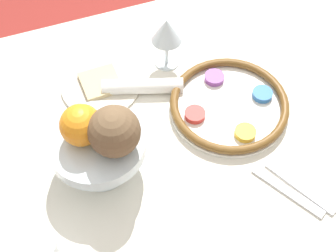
# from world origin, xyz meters

# --- Properties ---
(ground_plane) EXTENTS (8.00, 8.00, 0.00)m
(ground_plane) POSITION_xyz_m (0.00, 0.00, 0.00)
(ground_plane) COLOR maroon
(dining_table) EXTENTS (1.20, 0.86, 0.73)m
(dining_table) POSITION_xyz_m (0.00, 0.00, 0.36)
(dining_table) COLOR silver
(dining_table) RESTS_ON ground_plane
(seder_plate) EXTENTS (0.28, 0.28, 0.03)m
(seder_plate) POSITION_xyz_m (-0.06, -0.00, 0.74)
(seder_plate) COLOR silver
(seder_plate) RESTS_ON dining_table
(wine_glass) EXTENTS (0.08, 0.08, 0.14)m
(wine_glass) POSITION_xyz_m (0.02, -0.19, 0.83)
(wine_glass) COLOR silver
(wine_glass) RESTS_ON dining_table
(fruit_stand) EXTENTS (0.20, 0.20, 0.11)m
(fruit_stand) POSITION_xyz_m (0.26, 0.05, 0.81)
(fruit_stand) COLOR silver
(fruit_stand) RESTS_ON dining_table
(orange_fruit) EXTENTS (0.09, 0.09, 0.09)m
(orange_fruit) POSITION_xyz_m (0.29, 0.03, 0.87)
(orange_fruit) COLOR orange
(orange_fruit) RESTS_ON fruit_stand
(coconut) EXTENTS (0.10, 0.10, 0.10)m
(coconut) POSITION_xyz_m (0.23, 0.08, 0.88)
(coconut) COLOR brown
(coconut) RESTS_ON fruit_stand
(bread_plate) EXTENTS (0.20, 0.20, 0.02)m
(bread_plate) POSITION_xyz_m (0.20, -0.17, 0.73)
(bread_plate) COLOR beige
(bread_plate) RESTS_ON dining_table
(napkin_roll) EXTENTS (0.20, 0.10, 0.04)m
(napkin_roll) POSITION_xyz_m (0.11, -0.12, 0.74)
(napkin_roll) COLOR white
(napkin_roll) RESTS_ON dining_table
(fork_left) EXTENTS (0.09, 0.16, 0.01)m
(fork_left) POSITION_xyz_m (-0.12, 0.25, 0.73)
(fork_left) COLOR silver
(fork_left) RESTS_ON dining_table
(fork_right) EXTENTS (0.10, 0.16, 0.01)m
(fork_right) POSITION_xyz_m (-0.09, 0.25, 0.73)
(fork_right) COLOR silver
(fork_right) RESTS_ON dining_table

